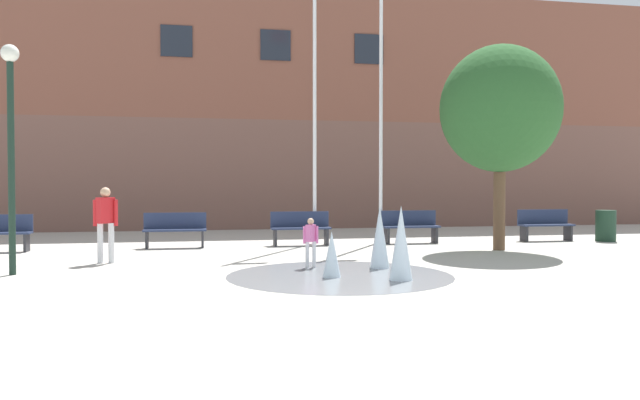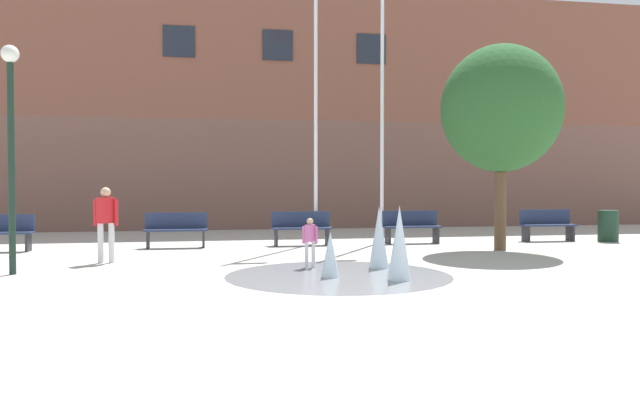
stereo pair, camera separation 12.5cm
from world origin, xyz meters
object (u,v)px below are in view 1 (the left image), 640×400
Objects in this scene: child_running at (311,239)px; park_bench_center at (410,226)px; park_bench_under_left_flagpole at (301,228)px; flagpole_right at (382,80)px; park_bench_near_trashcan at (545,224)px; trash_can at (606,226)px; flagpole_left at (316,74)px; lamp_post_left_lane at (11,126)px; street_tree_near_building at (500,109)px; adult_near_bench at (106,219)px; park_bench_left_of_flagpoles at (175,229)px.

park_bench_center is at bearing 1.17° from child_running.
park_bench_under_left_flagpole is 4.79m from flagpole_right.
flagpole_right is at bearing 9.80° from park_bench_under_left_flagpole.
park_bench_near_trashcan is 1.78× the size of trash_can.
flagpole_left is at bearing 171.64° from park_bench_center.
lamp_post_left_lane reaches higher than park_bench_under_left_flagpole.
street_tree_near_building reaches higher than park_bench_center.
street_tree_near_building is (5.22, 2.37, 2.95)m from child_running.
lamp_post_left_lane is (-6.03, -4.40, 2.23)m from park_bench_under_left_flagpole.
street_tree_near_building is at bearing -140.19° from park_bench_near_trashcan.
park_bench_under_left_flagpole is 5.50m from adult_near_bench.
park_bench_under_left_flagpole is at bearing 179.75° from park_bench_near_trashcan.
flagpole_left is at bearing 36.42° from lamp_post_left_lane.
park_bench_near_trashcan is 14.12m from lamp_post_left_lane.
park_bench_near_trashcan is 1.71m from trash_can.
flagpole_left reaches higher than park_bench_near_trashcan.
park_bench_under_left_flagpole is 4.52m from child_running.
park_bench_under_left_flagpole and park_bench_center have the same top height.
trash_can is at bearing 14.65° from lamp_post_left_lane.
flagpole_right is at bearing 151.76° from park_bench_center.
park_bench_center and park_bench_near_trashcan have the same top height.
flagpole_left reaches higher than park_bench_left_of_flagpoles.
park_bench_left_of_flagpoles is 0.38× the size of lamp_post_left_lane.
trash_can is at bearing -8.11° from flagpole_right.
flagpole_left is (3.79, 0.46, 4.23)m from park_bench_left_of_flagpoles.
trash_can is 0.18× the size of street_tree_near_building.
adult_near_bench is at bearing -158.74° from park_bench_center.
lamp_post_left_lane is at bearing -165.35° from trash_can.
flagpole_left is (0.49, 0.41, 4.23)m from park_bench_under_left_flagpole.
flagpole_right is at bearing 4.65° from park_bench_left_of_flagpoles.
trash_can is at bearing -5.32° from park_bench_center.
park_bench_left_of_flagpoles is at bearing -175.35° from flagpole_right.
street_tree_near_building is (4.71, -2.12, 3.05)m from park_bench_under_left_flagpole.
flagpole_left is 8.34m from lamp_post_left_lane.
park_bench_near_trashcan is at bearing 18.24° from lamp_post_left_lane.
park_bench_near_trashcan is at bearing -0.84° from park_bench_center.
flagpole_right is (2.91, 4.90, 4.02)m from child_running.
park_bench_under_left_flagpole is at bearing -139.85° from flagpole_left.
lamp_post_left_lane is at bearing -168.02° from street_tree_near_building.
child_running is at bearing -101.55° from flagpole_left.
street_tree_near_building is (2.31, -2.53, -1.08)m from flagpole_right.
park_bench_near_trashcan is 0.38× the size of lamp_post_left_lane.
park_bench_near_trashcan is at bearing -5.29° from flagpole_right.
park_bench_center is at bearing 126.62° from street_tree_near_building.
flagpole_left reaches higher than lamp_post_left_lane.
child_running is 10.18m from trash_can.
park_bench_under_left_flagpole is 1.01× the size of adult_near_bench.
street_tree_near_building reaches higher than child_running.
child_running is (-3.63, -4.52, 0.10)m from park_bench_center.
park_bench_under_left_flagpole is 0.38× the size of lamp_post_left_lane.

